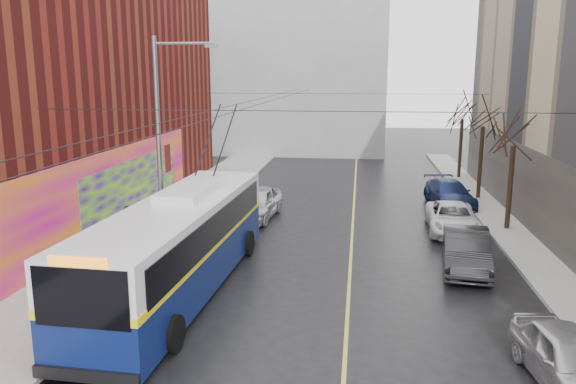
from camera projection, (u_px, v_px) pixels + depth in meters
name	position (u px, v px, depth m)	size (l,w,h in m)	color
sidewalk_left	(143.00, 240.00, 25.72)	(4.00, 60.00, 0.15)	gray
sidewalk_right	(530.00, 255.00, 23.60)	(2.00, 60.00, 0.15)	gray
lane_line	(352.00, 237.00, 26.49)	(0.12, 50.00, 0.01)	#BFB74C
building_far	(283.00, 59.00, 55.64)	(20.50, 12.10, 18.00)	gray
streetlight_pole	(162.00, 142.00, 22.56)	(2.65, 0.60, 9.00)	slate
catenary_wires	(269.00, 102.00, 26.45)	(18.00, 60.00, 0.22)	black
tree_near	(515.00, 129.00, 26.47)	(3.20, 3.20, 6.40)	black
tree_mid	(484.00, 113.00, 33.21)	(3.20, 3.20, 6.68)	black
tree_far	(463.00, 108.00, 40.02)	(3.20, 3.20, 6.57)	black
puddle	(65.00, 380.00, 14.12)	(2.39, 3.22, 0.01)	black
pigeons_flying	(269.00, 89.00, 21.90)	(3.39, 3.74, 0.98)	slate
trolleybus	(179.00, 244.00, 19.55)	(3.53, 13.27, 6.23)	#0A164B
parked_car_a	(569.00, 359.00, 13.69)	(1.69, 4.21, 1.43)	#B5B5BA
parked_car_b	(466.00, 250.00, 21.89)	(1.68, 4.83, 1.59)	#242426
parked_car_c	(452.00, 218.00, 27.14)	(2.32, 5.03, 1.40)	white
parked_car_d	(449.00, 193.00, 32.58)	(2.07, 5.09, 1.48)	navy
following_car	(257.00, 203.00, 29.77)	(1.98, 4.92, 1.68)	silver
pedestrian_a	(141.00, 223.00, 25.29)	(0.57, 0.38, 1.58)	black
pedestrian_b	(128.00, 222.00, 25.59)	(0.74, 0.58, 1.52)	black
pedestrian_c	(142.00, 222.00, 25.50)	(1.03, 0.59, 1.60)	black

